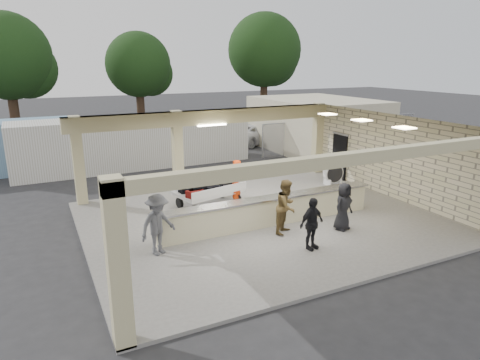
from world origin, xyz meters
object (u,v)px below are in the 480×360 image
baggage_handler (235,183)px  passenger_b (312,224)px  baggage_counter (269,211)px  passenger_c (158,225)px  car_white_b (329,127)px  container_white (136,142)px  passenger_a (286,206)px  passenger_d (343,206)px  car_dark (241,132)px  car_white_a (256,133)px  luggage_cart (208,187)px  drum_fan (333,173)px

baggage_handler → passenger_b: size_ratio=1.13×
baggage_counter → passenger_c: size_ratio=4.50×
car_white_b → container_white: 15.99m
passenger_a → passenger_b: size_ratio=1.12×
passenger_d → container_white: (-4.02, 12.25, 0.43)m
baggage_counter → car_dark: car_dark is taller
car_white_a → car_white_b: size_ratio=1.15×
passenger_a → passenger_b: 1.41m
luggage_cart → passenger_a: (1.31, -3.55, 0.12)m
luggage_cart → drum_fan: luggage_cart is taller
passenger_b → car_white_a: (6.79, 16.20, -0.23)m
baggage_handler → car_white_a: 13.61m
passenger_a → baggage_counter: bearing=63.9°
container_white → passenger_d: bearing=-72.8°
passenger_d → car_white_a: bearing=55.0°
luggage_cart → passenger_d: bearing=-65.2°
drum_fan → baggage_counter: bearing=-143.3°
baggage_counter → baggage_handler: 2.36m
car_dark → baggage_handler: bearing=179.3°
passenger_a → passenger_d: bearing=-53.2°
baggage_handler → car_white_b: (13.72, 11.99, -0.36)m
passenger_b → passenger_c: size_ratio=0.88×
passenger_c → car_white_b: passenger_c is taller
drum_fan → car_white_a: 11.11m
luggage_cart → passenger_d: passenger_d is taller
baggage_handler → passenger_c: (-3.87, -2.93, 0.01)m
baggage_counter → drum_fan: (5.05, 2.98, 0.04)m
luggage_cart → passenger_b: passenger_b is taller
passenger_a → container_white: (-2.18, 11.66, 0.34)m
passenger_a → car_white_a: size_ratio=0.38×
baggage_handler → passenger_b: baggage_handler is taller
luggage_cart → container_white: size_ratio=0.22×
car_white_a → luggage_cart: bearing=121.4°
luggage_cart → passenger_a: 3.79m
car_white_a → car_dark: bearing=7.3°
drum_fan → car_white_b: size_ratio=0.24×
drum_fan → car_dark: car_dark is taller
baggage_handler → passenger_b: bearing=40.0°
drum_fan → car_white_b: bearing=59.4°
baggage_counter → passenger_a: size_ratio=4.57×
passenger_a → passenger_d: (1.85, -0.59, -0.09)m
car_dark → luggage_cart: bearing=175.1°
passenger_c → car_white_b: bearing=16.7°
car_white_b → car_dark: 7.24m
passenger_a → car_white_b: size_ratio=0.44×
passenger_a → car_dark: bearing=33.1°
baggage_counter → luggage_cart: (-1.17, 2.69, 0.29)m
baggage_handler → passenger_d: (2.16, -3.77, -0.10)m
baggage_counter → passenger_a: (0.14, -0.87, 0.41)m
baggage_handler → container_white: bearing=-131.5°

